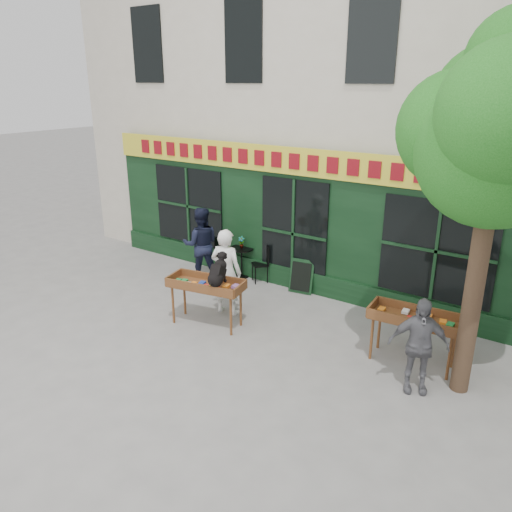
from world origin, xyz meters
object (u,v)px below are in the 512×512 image
(man_right, at_px, (418,345))
(dog, at_px, (218,269))
(bistro_table, at_px, (242,256))
(man_left, at_px, (201,244))
(woman, at_px, (226,272))
(book_cart_center, at_px, (206,287))
(book_cart_right, at_px, (415,320))

(man_right, bearing_deg, dog, 158.73)
(bistro_table, xyz_separation_m, man_left, (-0.70, -0.70, 0.37))
(woman, bearing_deg, book_cart_center, 79.06)
(man_left, bearing_deg, book_cart_center, 93.15)
(man_left, bearing_deg, man_right, 124.58)
(book_cart_right, distance_m, man_right, 0.81)
(book_cart_center, distance_m, woman, 0.66)
(woman, height_order, man_right, woman)
(woman, relative_size, book_cart_right, 1.20)
(book_cart_center, distance_m, man_right, 4.17)
(book_cart_center, height_order, man_left, man_left)
(book_cart_right, relative_size, man_left, 0.84)
(dog, relative_size, man_right, 0.38)
(bistro_table, bearing_deg, man_left, -135.01)
(dog, relative_size, woman, 0.33)
(dog, height_order, book_cart_right, dog)
(bistro_table, bearing_deg, book_cart_center, -69.08)
(book_cart_right, xyz_separation_m, man_left, (-5.51, 0.88, 0.09))
(woman, xyz_separation_m, man_right, (4.17, -0.51, -0.13))
(dog, relative_size, bistro_table, 0.79)
(woman, bearing_deg, man_left, -45.18)
(dog, xyz_separation_m, book_cart_right, (3.52, 0.94, -0.47))
(book_cart_right, bearing_deg, man_right, -72.30)
(woman, xyz_separation_m, bistro_table, (-0.94, 1.82, -0.38))
(dog, bearing_deg, book_cart_right, 4.01)
(book_cart_right, distance_m, man_left, 5.58)
(book_cart_right, bearing_deg, dog, -169.15)
(man_left, bearing_deg, book_cart_right, 131.18)
(book_cart_center, bearing_deg, man_right, -9.03)
(woman, bearing_deg, man_right, 162.06)
(man_right, bearing_deg, bistro_table, 131.39)
(book_cart_center, relative_size, book_cart_right, 1.03)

